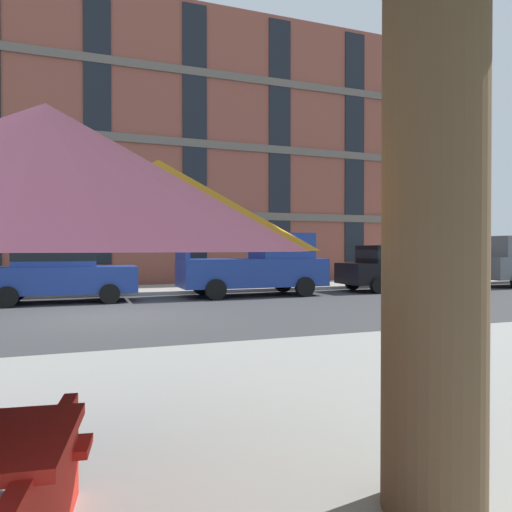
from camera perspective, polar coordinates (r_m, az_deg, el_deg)
The scene contains 7 objects.
ground_plane at distance 11.89m, azimuth -17.52°, elevation -7.07°, with size 120.00×120.00×0.00m, color #38383A.
sidewalk_near_patio at distance 3.22m, azimuth -9.33°, elevation -28.11°, with size 56.00×9.00×0.12m, color gray.
sidewalk_far at distance 18.64m, azimuth -18.46°, elevation -4.05°, with size 56.00×3.60×0.12m, color #9E998E.
apartment_building at distance 27.19m, azimuth -19.02°, elevation 10.87°, with size 37.22×12.08×12.80m.
sedan_blue at distance 15.50m, azimuth -22.77°, elevation -1.75°, with size 4.40×1.98×1.78m.
pickup_blue at distance 16.52m, azimuth 0.32°, elevation -1.27°, with size 5.10×2.12×2.20m.
sedan_black at distance 19.24m, azimuth 16.35°, elevation -1.24°, with size 4.40×1.98×1.78m.
Camera 1 is at (-0.52, -11.77, 1.61)m, focal length 32.92 mm.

